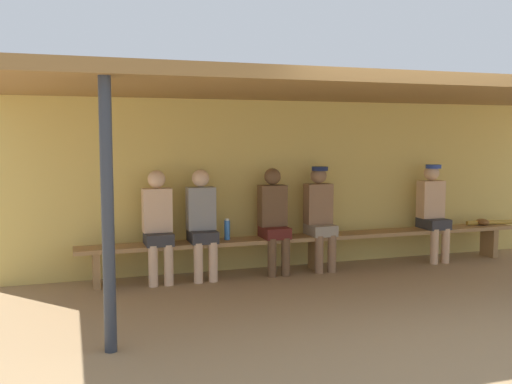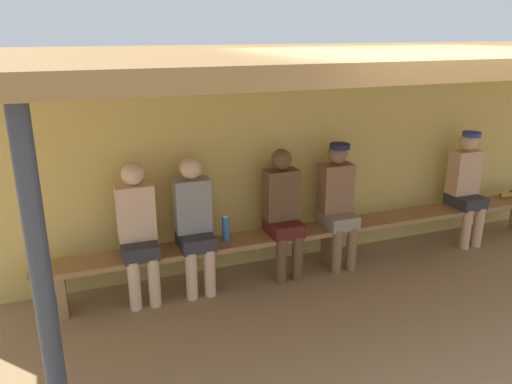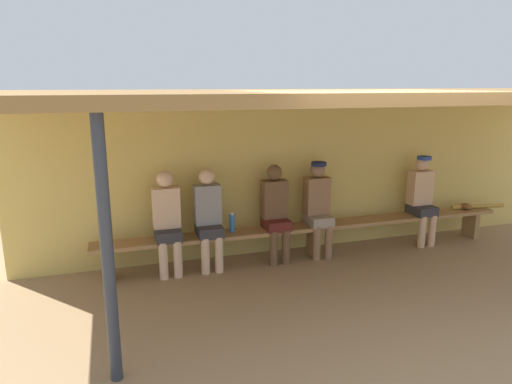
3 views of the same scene
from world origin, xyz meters
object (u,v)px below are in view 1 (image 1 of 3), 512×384
support_post (108,216)px  player_rightmost (433,208)px  bench (315,241)px  player_with_sunglasses (274,216)px  player_shirtless_tan (202,220)px  baseball_bat (495,222)px  player_near_post (320,213)px  water_bottle_clear (227,230)px  player_leftmost (158,222)px  baseball_glove_worn (482,222)px

support_post → player_rightmost: bearing=25.0°
bench → player_with_sunglasses: 0.67m
player_shirtless_tan → baseball_bat: bearing=-0.0°
player_rightmost → support_post: bearing=-155.0°
player_near_post → player_rightmost: bearing=0.0°
player_rightmost → player_shirtless_tan: bearing=-180.0°
bench → water_bottle_clear: bearing=178.6°
player_leftmost → baseball_glove_worn: (4.67, 0.02, -0.22)m
player_shirtless_tan → support_post: bearing=-120.4°
player_shirtless_tan → baseball_glove_worn: size_ratio=5.56×
support_post → player_rightmost: size_ratio=1.64×
baseball_glove_worn → support_post: bearing=-53.9°
player_leftmost → player_near_post: size_ratio=0.99×
bench → baseball_bat: size_ratio=6.68×
baseball_bat → player_near_post: bearing=-172.0°
support_post → player_near_post: bearing=36.9°
player_near_post → player_with_sunglasses: bearing=-180.0°
bench → player_rightmost: (1.78, 0.00, 0.36)m
support_post → player_shirtless_tan: support_post is taller
player_with_sunglasses → player_near_post: bearing=0.0°
player_with_sunglasses → baseball_bat: bearing=-0.1°
player_shirtless_tan → water_bottle_clear: player_shirtless_tan is taller
player_leftmost → baseball_bat: size_ratio=1.49×
player_rightmost → baseball_glove_worn: bearing=1.2°
player_shirtless_tan → baseball_glove_worn: bearing=0.2°
bench → player_with_sunglasses: size_ratio=4.49×
player_with_sunglasses → player_shirtless_tan: bearing=180.0°
player_with_sunglasses → player_leftmost: bearing=180.0°
player_leftmost → water_bottle_clear: (0.85, 0.03, -0.14)m
support_post → player_rightmost: support_post is taller
support_post → player_shirtless_tan: size_ratio=1.65×
water_bottle_clear → player_shirtless_tan: bearing=-175.3°
player_shirtless_tan → water_bottle_clear: (0.32, 0.03, -0.14)m
bench → baseball_bat: baseball_bat is taller
support_post → player_near_post: (2.80, 2.10, -0.35)m
player_rightmost → baseball_glove_worn: 0.89m
player_with_sunglasses → player_leftmost: same height
baseball_bat → player_rightmost: bearing=-172.1°
water_bottle_clear → player_near_post: bearing=-1.2°
water_bottle_clear → baseball_bat: water_bottle_clear is taller
water_bottle_clear → player_with_sunglasses: bearing=-2.5°
bench → player_near_post: (0.06, 0.00, 0.36)m
support_post → player_shirtless_tan: bearing=59.6°
water_bottle_clear → player_rightmost: bearing=-0.5°
player_leftmost → player_shirtless_tan: bearing=0.0°
support_post → baseball_glove_worn: 5.81m
bench → water_bottle_clear: 1.19m
bench → player_near_post: player_near_post is taller
water_bottle_clear → baseball_glove_worn: (3.82, -0.01, -0.08)m
player_rightmost → water_bottle_clear: size_ratio=5.08×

